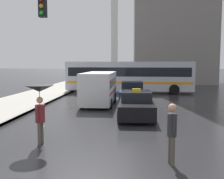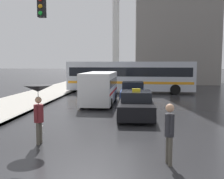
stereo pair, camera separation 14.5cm
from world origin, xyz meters
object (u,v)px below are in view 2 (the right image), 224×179
object	(u,v)px
pedestrian_man	(169,129)
monument_cross	(116,3)
city_bus	(130,75)
pedestrian_with_umbrella	(38,98)
taxi	(136,105)
sedan_red	(133,93)
ambulance_van	(100,86)

from	to	relation	value
pedestrian_man	monument_cross	xyz separation A→B (m)	(-3.64, 31.32, 10.65)
city_bus	pedestrian_with_umbrella	xyz separation A→B (m)	(-3.03, -17.31, -0.03)
taxi	pedestrian_man	bearing A→B (deg)	97.46
taxi	sedan_red	distance (m)	5.92
city_bus	pedestrian_man	distance (m)	18.96
taxi	city_bus	world-z (taller)	city_bus
city_bus	pedestrian_man	size ratio (longest dim) A/B	7.15
pedestrian_with_umbrella	ambulance_van	bearing A→B (deg)	-1.45
monument_cross	city_bus	bearing A→B (deg)	-79.66
sedan_red	monument_cross	xyz separation A→B (m)	(-2.57, 18.73, 11.00)
sedan_red	pedestrian_with_umbrella	size ratio (longest dim) A/B	1.90
taxi	pedestrian_man	world-z (taller)	pedestrian_man
sedan_red	ambulance_van	size ratio (longest dim) A/B	0.71
taxi	sedan_red	bearing A→B (deg)	-88.08
sedan_red	taxi	bearing A→B (deg)	91.92
sedan_red	ambulance_van	bearing A→B (deg)	30.25
ambulance_van	pedestrian_with_umbrella	bearing A→B (deg)	85.21
ambulance_van	pedestrian_man	world-z (taller)	ambulance_van
taxi	pedestrian_with_umbrella	bearing A→B (deg)	55.28
pedestrian_with_umbrella	pedestrian_man	world-z (taller)	pedestrian_with_umbrella
taxi	monument_cross	world-z (taller)	monument_cross
ambulance_van	city_bus	xyz separation A→B (m)	(2.05, 7.67, 0.46)
sedan_red	pedestrian_man	world-z (taller)	pedestrian_man
monument_cross	pedestrian_man	bearing A→B (deg)	-83.37
city_bus	monument_cross	xyz separation A→B (m)	(-2.27, 12.43, 9.97)
ambulance_van	pedestrian_man	xyz separation A→B (m)	(3.43, -11.22, -0.23)
pedestrian_with_umbrella	monument_cross	bearing A→B (deg)	2.85
taxi	ambulance_van	xyz separation A→B (m)	(-2.56, 4.54, 0.61)
ambulance_van	city_bus	world-z (taller)	city_bus
pedestrian_with_umbrella	taxi	bearing A→B (deg)	-30.41
sedan_red	monument_cross	bearing A→B (deg)	-82.19
city_bus	monument_cross	world-z (taller)	monument_cross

